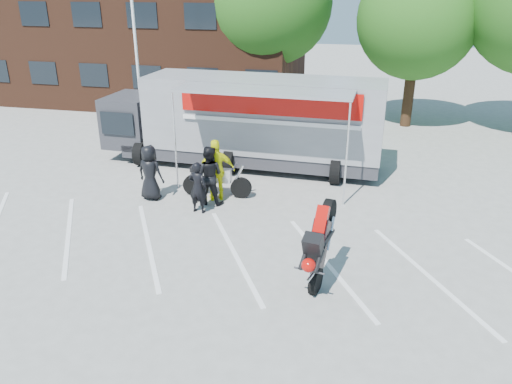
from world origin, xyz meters
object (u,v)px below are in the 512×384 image
at_px(tree_left, 271,3).
at_px(transporter_truck, 250,166).
at_px(tree_mid, 418,19).
at_px(spectator_leather_c, 209,175).
at_px(flagpole, 139,20).
at_px(spectator_leather_a, 150,173).
at_px(spectator_hivis, 216,170).
at_px(parked_motorcycle, 217,196).
at_px(stunt_bike_rider, 324,276).
at_px(spectator_leather_b, 198,187).

distance_m(tree_left, transporter_truck, 10.12).
relative_size(tree_mid, spectator_leather_c, 4.10).
relative_size(tree_left, tree_mid, 1.13).
distance_m(flagpole, spectator_leather_a, 8.00).
height_order(tree_left, spectator_hivis, tree_left).
distance_m(parked_motorcycle, stunt_bike_rider, 5.64).
distance_m(flagpole, spectator_leather_b, 9.31).
xyz_separation_m(stunt_bike_rider, spectator_leather_c, (-3.98, 3.49, 0.94)).
height_order(tree_mid, stunt_bike_rider, tree_mid).
distance_m(spectator_leather_a, spectator_leather_c, 1.93).
bearing_deg(stunt_bike_rider, spectator_leather_b, 156.26).
bearing_deg(spectator_leather_a, tree_mid, -116.88).
bearing_deg(spectator_leather_c, parked_motorcycle, -96.10).
bearing_deg(tree_mid, spectator_leather_c, -120.03).
relative_size(flagpole, spectator_leather_c, 4.27).
height_order(tree_mid, spectator_leather_a, tree_mid).
bearing_deg(stunt_bike_rider, flagpole, 143.00).
distance_m(transporter_truck, parked_motorcycle, 3.14).
xyz_separation_m(parked_motorcycle, stunt_bike_rider, (3.91, -4.07, 0.00)).
bearing_deg(tree_left, parked_motorcycle, -86.74).
relative_size(stunt_bike_rider, spectator_leather_c, 1.16).
xyz_separation_m(tree_mid, transporter_truck, (-6.00, -7.39, -4.94)).
relative_size(spectator_leather_a, spectator_leather_b, 1.12).
xyz_separation_m(transporter_truck, stunt_bike_rider, (3.56, -7.19, 0.00)).
height_order(tree_left, transporter_truck, tree_left).
height_order(transporter_truck, spectator_leather_a, spectator_leather_a).
bearing_deg(spectator_leather_c, stunt_bike_rider, 139.51).
bearing_deg(parked_motorcycle, flagpole, 37.29).
height_order(tree_mid, spectator_leather_b, tree_mid).
bearing_deg(tree_left, transporter_truck, -83.19).
xyz_separation_m(tree_mid, parked_motorcycle, (-6.34, -10.51, -4.94)).
relative_size(spectator_leather_b, spectator_hivis, 0.81).
bearing_deg(spectator_leather_c, spectator_hivis, -112.67).
distance_m(parked_motorcycle, spectator_leather_c, 1.10).
relative_size(parked_motorcycle, spectator_leather_a, 1.29).
height_order(tree_mid, parked_motorcycle, tree_mid).
bearing_deg(spectator_hivis, flagpole, -71.94).
bearing_deg(spectator_leather_a, spectator_leather_c, -167.45).
bearing_deg(spectator_leather_a, spectator_leather_b, 170.92).
xyz_separation_m(flagpole, tree_left, (4.24, 6.00, 0.51)).
relative_size(transporter_truck, stunt_bike_rider, 4.81).
distance_m(flagpole, tree_mid, 12.31).
relative_size(tree_left, spectator_leather_b, 5.39).
height_order(flagpole, spectator_hivis, flagpole).
relative_size(flagpole, spectator_leather_a, 4.46).
height_order(transporter_truck, spectator_hivis, spectator_hivis).
distance_m(transporter_truck, stunt_bike_rider, 8.02).
height_order(flagpole, parked_motorcycle, flagpole).
height_order(transporter_truck, spectator_leather_c, spectator_leather_c).
bearing_deg(stunt_bike_rider, tree_mid, 90.93).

